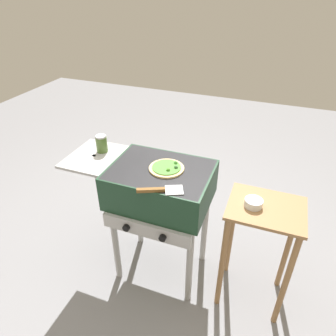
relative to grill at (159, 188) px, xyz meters
name	(u,v)px	position (x,y,z in m)	size (l,w,h in m)	color
ground_plane	(162,266)	(0.01, 0.00, -0.76)	(8.00, 8.00, 0.00)	gray
grill	(159,188)	(0.00, 0.00, 0.00)	(0.96, 0.53, 0.90)	#193823
pizza_veggie	(167,168)	(0.05, 0.02, 0.15)	(0.22, 0.22, 0.03)	#E0C17F
sauce_jar	(102,144)	(-0.44, 0.08, 0.20)	(0.08, 0.08, 0.12)	#4C6B2D
spatula	(160,190)	(0.10, -0.21, 0.15)	(0.26, 0.16, 0.02)	#B7BABF
prep_table	(260,236)	(0.67, 0.00, -0.20)	(0.44, 0.36, 0.79)	olive
topping_bowl_near	(253,203)	(0.60, -0.02, 0.06)	(0.10, 0.10, 0.04)	silver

